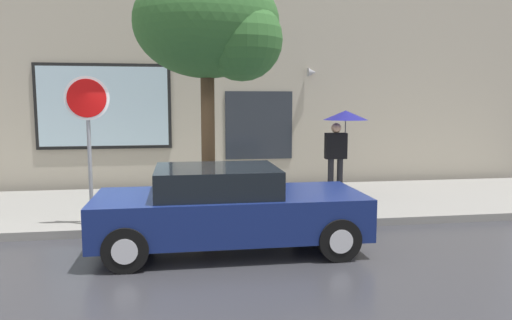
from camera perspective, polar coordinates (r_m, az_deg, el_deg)
The scene contains 7 objects.
ground_plane at distance 7.69m, azimuth -11.10°, elevation -10.79°, with size 60.00×60.00×0.00m, color #333338.
sidewalk at distance 10.57m, azimuth -10.51°, elevation -5.47°, with size 20.00×4.00×0.15m, color gray.
building_facade at distance 12.87m, azimuth -10.60°, elevation 11.98°, with size 20.00×0.67×7.00m.
parked_car at distance 7.55m, azimuth -3.40°, elevation -5.79°, with size 4.14×1.80×1.32m.
pedestrian_with_umbrella at distance 11.34m, azimuth 10.25°, elevation 3.84°, with size 1.04×1.04×1.97m.
street_tree at distance 9.09m, azimuth -5.05°, elevation 15.40°, with size 2.68×2.28×4.61m.
stop_sign at distance 8.80m, azimuth -19.36°, elevation 4.42°, with size 0.76×0.10×2.61m.
Camera 1 is at (0.32, -7.32, 2.32)m, focal length 33.63 mm.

